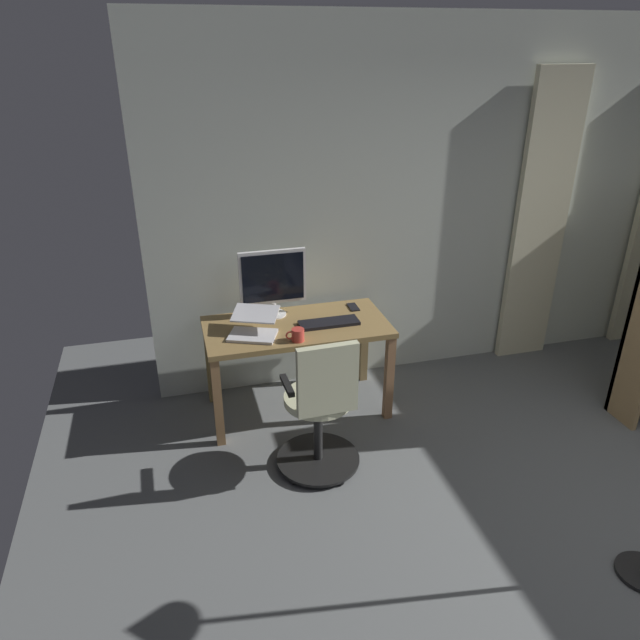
# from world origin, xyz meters

# --- Properties ---
(back_room_partition) EXTENTS (5.74, 0.10, 2.79)m
(back_room_partition) POSITION_xyz_m (0.00, -2.65, 1.40)
(back_room_partition) COLOR silver
(back_room_partition) RESTS_ON ground
(curtain_right_panel) EXTENTS (0.47, 0.06, 2.43)m
(curtain_right_panel) POSITION_xyz_m (-0.33, -2.54, 1.22)
(curtain_right_panel) COLOR beige
(curtain_right_panel) RESTS_ON ground
(desk) EXTENTS (1.33, 0.65, 0.72)m
(desk) POSITION_xyz_m (1.84, -2.18, 0.63)
(desk) COLOR olive
(desk) RESTS_ON ground
(office_chair) EXTENTS (0.56, 0.56, 1.00)m
(office_chair) POSITION_xyz_m (1.86, -1.43, 0.47)
(office_chair) COLOR black
(office_chair) RESTS_ON ground
(computer_monitor) EXTENTS (0.49, 0.18, 0.51)m
(computer_monitor) POSITION_xyz_m (1.96, -2.39, 1.01)
(computer_monitor) COLOR white
(computer_monitor) RESTS_ON desk
(computer_keyboard) EXTENTS (0.44, 0.15, 0.02)m
(computer_keyboard) POSITION_xyz_m (1.61, -2.12, 0.74)
(computer_keyboard) COLOR black
(computer_keyboard) RESTS_ON desk
(laptop) EXTENTS (0.42, 0.42, 0.15)m
(laptop) POSITION_xyz_m (2.16, -2.11, 0.78)
(laptop) COLOR silver
(laptop) RESTS_ON desk
(cell_phone_by_monitor) EXTENTS (0.07, 0.15, 0.01)m
(cell_phone_by_monitor) POSITION_xyz_m (1.35, -2.35, 0.73)
(cell_phone_by_monitor) COLOR black
(cell_phone_by_monitor) RESTS_ON desk
(mug_coffee) EXTENTS (0.13, 0.09, 0.09)m
(mug_coffee) POSITION_xyz_m (1.89, -1.93, 0.77)
(mug_coffee) COLOR #CC3D33
(mug_coffee) RESTS_ON desk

